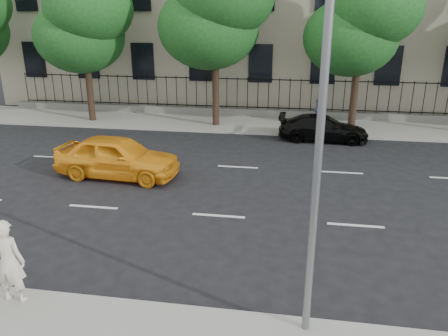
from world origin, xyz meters
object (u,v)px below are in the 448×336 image
object	(u,v)px
street_light	(324,52)
black_sedan	(323,128)
woman_near	(9,261)
yellow_taxi	(117,157)

from	to	relation	value
street_light	black_sedan	world-z (taller)	street_light
black_sedan	woman_near	bearing A→B (deg)	154.90
black_sedan	woman_near	size ratio (longest dim) A/B	2.30
black_sedan	yellow_taxi	bearing A→B (deg)	130.28
woman_near	black_sedan	bearing A→B (deg)	-118.87
street_light	yellow_taxi	bearing A→B (deg)	134.00
street_light	black_sedan	size ratio (longest dim) A/B	1.92
yellow_taxi	black_sedan	bearing A→B (deg)	-46.55
black_sedan	street_light	bearing A→B (deg)	177.03
street_light	yellow_taxi	distance (m)	10.67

